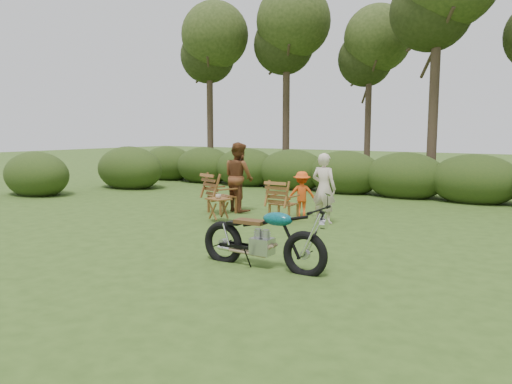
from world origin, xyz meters
The scene contains 10 objects.
ground centered at (0.00, 0.00, 0.00)m, with size 80.00×80.00×0.00m, color #314918.
tree_line centered at (0.50, 9.74, 3.81)m, with size 22.52×11.62×8.14m.
motorcycle centered at (0.64, -0.10, 0.00)m, with size 2.02×0.77×1.16m, color #0B8793, non-canonical shape.
lawn_chair_right centered at (-1.08, 3.46, 0.00)m, with size 0.64×0.64×0.93m, color brown, non-canonical shape.
lawn_chair_left centered at (-2.91, 3.51, 0.00)m, with size 0.69×0.69×1.00m, color #592D16, non-canonical shape.
side_table centered at (-2.23, 2.51, 0.27)m, with size 0.52×0.44×0.54m, color #5C3517, non-canonical shape.
cup centered at (-2.23, 2.49, 0.59)m, with size 0.12×0.12×0.10m, color beige.
adult_a centered at (-0.18, 3.67, 0.00)m, with size 0.57×0.38×1.57m, color beige.
adult_b centered at (-2.71, 3.96, 0.00)m, with size 0.86×0.67×1.76m, color brown.
child centered at (-0.99, 4.15, 0.00)m, with size 0.70×0.40×1.09m, color #EC5116.
Camera 1 is at (4.67, -6.30, 2.09)m, focal length 35.00 mm.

